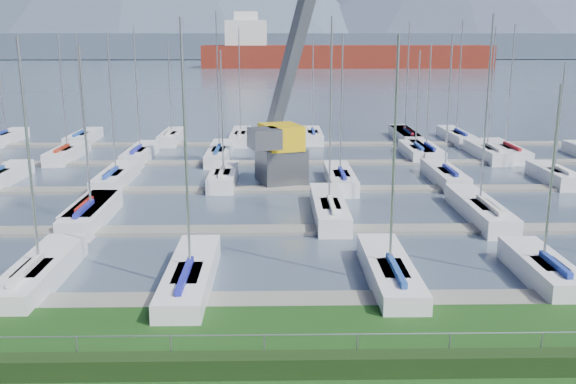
{
  "coord_description": "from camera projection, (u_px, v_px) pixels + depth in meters",
  "views": [
    {
      "loc": [
        -0.61,
        -18.87,
        10.5
      ],
      "look_at": [
        0.0,
        12.0,
        3.0
      ],
      "focal_mm": 40.0,
      "sensor_mm": 36.0,
      "label": 1
    }
  ],
  "objects": [
    {
      "name": "fence",
      "position": [
        295.0,
        335.0,
        20.54
      ],
      "size": [
        80.0,
        0.04,
        0.04
      ],
      "primitive_type": "cylinder",
      "rotation": [
        0.0,
        1.57,
        0.0
      ],
      "color": "#92959A",
      "rests_on": "grass"
    },
    {
      "name": "docks",
      "position": [
        284.0,
        190.0,
        46.14
      ],
      "size": [
        90.0,
        41.6,
        0.25
      ],
      "color": "slate",
      "rests_on": "water"
    },
    {
      "name": "cargo_ship_mid",
      "position": [
        334.0,
        57.0,
        228.48
      ],
      "size": [
        101.65,
        19.95,
        21.5
      ],
      "rotation": [
        0.0,
        0.0,
        -0.02
      ],
      "color": "maroon",
      "rests_on": "water"
    },
    {
      "name": "water",
      "position": [
        277.0,
        63.0,
        273.53
      ],
      "size": [
        800.0,
        540.0,
        0.2
      ],
      "primitive_type": "cube",
      "color": "#475568"
    },
    {
      "name": "crane",
      "position": [
        287.0,
        108.0,
        48.02
      ],
      "size": [
        7.39,
        13.04,
        22.35
      ],
      "rotation": [
        0.0,
        0.0,
        0.32
      ],
      "color": "#585A60",
      "rests_on": "water"
    },
    {
      "name": "sailboat_fleet",
      "position": [
        275.0,
        107.0,
        47.69
      ],
      "size": [
        76.01,
        50.18,
        13.2
      ],
      "color": "navy",
      "rests_on": "water"
    },
    {
      "name": "hedge",
      "position": [
        296.0,
        365.0,
        20.35
      ],
      "size": [
        80.0,
        0.7,
        0.7
      ],
      "primitive_type": "cube",
      "color": "black",
      "rests_on": "grass"
    },
    {
      "name": "foothill",
      "position": [
        276.0,
        45.0,
        340.03
      ],
      "size": [
        900.0,
        80.0,
        12.0
      ],
      "primitive_type": "cube",
      "color": "#445063",
      "rests_on": "water"
    }
  ]
}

